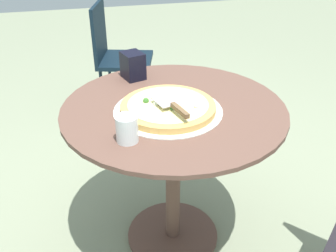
{
  "coord_description": "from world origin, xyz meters",
  "views": [
    {
      "loc": [
        1.29,
        -0.34,
        1.43
      ],
      "look_at": [
        0.04,
        -0.03,
        0.66
      ],
      "focal_mm": 39.92,
      "sensor_mm": 36.0,
      "label": 1
    }
  ],
  "objects_px": {
    "pizza_on_tray": "(168,107)",
    "napkin_dispenser": "(133,66)",
    "pizza_server": "(173,105)",
    "drinking_cup": "(127,129)",
    "patio_table": "(173,143)",
    "patio_chair_corner": "(115,52)"
  },
  "relations": [
    {
      "from": "pizza_on_tray",
      "to": "napkin_dispenser",
      "type": "bearing_deg",
      "value": -167.48
    },
    {
      "from": "patio_table",
      "to": "drinking_cup",
      "type": "relative_size",
      "value": 9.56
    },
    {
      "from": "pizza_on_tray",
      "to": "napkin_dispenser",
      "type": "xyz_separation_m",
      "value": [
        -0.35,
        -0.08,
        0.05
      ]
    },
    {
      "from": "pizza_on_tray",
      "to": "napkin_dispenser",
      "type": "height_order",
      "value": "napkin_dispenser"
    },
    {
      "from": "patio_table",
      "to": "patio_chair_corner",
      "type": "relative_size",
      "value": 1.08
    },
    {
      "from": "patio_chair_corner",
      "to": "pizza_on_tray",
      "type": "bearing_deg",
      "value": 2.0
    },
    {
      "from": "pizza_server",
      "to": "patio_chair_corner",
      "type": "distance_m",
      "value": 1.52
    },
    {
      "from": "patio_table",
      "to": "pizza_server",
      "type": "relative_size",
      "value": 4.21
    },
    {
      "from": "patio_table",
      "to": "pizza_server",
      "type": "xyz_separation_m",
      "value": [
        0.1,
        -0.03,
        0.23
      ]
    },
    {
      "from": "pizza_server",
      "to": "drinking_cup",
      "type": "distance_m",
      "value": 0.22
    },
    {
      "from": "patio_table",
      "to": "napkin_dispenser",
      "type": "distance_m",
      "value": 0.42
    },
    {
      "from": "drinking_cup",
      "to": "napkin_dispenser",
      "type": "bearing_deg",
      "value": 168.54
    },
    {
      "from": "patio_table",
      "to": "drinking_cup",
      "type": "height_order",
      "value": "drinking_cup"
    },
    {
      "from": "patio_table",
      "to": "pizza_server",
      "type": "height_order",
      "value": "pizza_server"
    },
    {
      "from": "pizza_server",
      "to": "napkin_dispenser",
      "type": "relative_size",
      "value": 1.75
    },
    {
      "from": "patio_table",
      "to": "pizza_on_tray",
      "type": "relative_size",
      "value": 2.11
    },
    {
      "from": "pizza_on_tray",
      "to": "pizza_server",
      "type": "distance_m",
      "value": 0.07
    },
    {
      "from": "patio_table",
      "to": "drinking_cup",
      "type": "distance_m",
      "value": 0.38
    },
    {
      "from": "patio_table",
      "to": "pizza_server",
      "type": "distance_m",
      "value": 0.26
    },
    {
      "from": "pizza_on_tray",
      "to": "patio_chair_corner",
      "type": "distance_m",
      "value": 1.45
    },
    {
      "from": "pizza_server",
      "to": "napkin_dispenser",
      "type": "bearing_deg",
      "value": -168.78
    },
    {
      "from": "pizza_on_tray",
      "to": "napkin_dispenser",
      "type": "relative_size",
      "value": 3.5
    }
  ]
}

